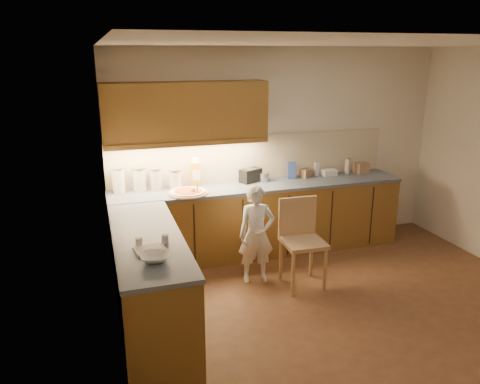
{
  "coord_description": "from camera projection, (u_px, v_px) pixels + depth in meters",
  "views": [
    {
      "loc": [
        -2.34,
        -3.66,
        2.53
      ],
      "look_at": [
        -0.8,
        1.2,
        1.0
      ],
      "focal_mm": 35.0,
      "sensor_mm": 36.0,
      "label": 1
    }
  ],
  "objects": [
    {
      "name": "toaster",
      "position": [
        250.0,
        175.0,
        6.01
      ],
      "size": [
        0.31,
        0.25,
        0.18
      ],
      "rotation": [
        0.0,
        0.0,
        0.42
      ],
      "color": "black",
      "rests_on": "l_counter"
    },
    {
      "name": "steel_pot",
      "position": [
        264.0,
        177.0,
        6.05
      ],
      "size": [
        0.15,
        0.15,
        0.12
      ],
      "color": "#A6A6AB",
      "rests_on": "l_counter"
    },
    {
      "name": "white_bottle",
      "position": [
        316.0,
        169.0,
        6.33
      ],
      "size": [
        0.06,
        0.06,
        0.18
      ],
      "primitive_type": "cube",
      "rotation": [
        0.0,
        0.0,
        0.01
      ],
      "color": "silver",
      "rests_on": "l_counter"
    },
    {
      "name": "canister_b",
      "position": [
        139.0,
        179.0,
        5.61
      ],
      "size": [
        0.17,
        0.17,
        0.29
      ],
      "rotation": [
        0.0,
        0.0,
        0.2
      ],
      "color": "white",
      "rests_on": "l_counter"
    },
    {
      "name": "child",
      "position": [
        256.0,
        234.0,
        5.25
      ],
      "size": [
        0.44,
        0.31,
        1.13
      ],
      "primitive_type": "imported",
      "rotation": [
        0.0,
        0.0,
        -0.11
      ],
      "color": "white",
      "rests_on": "ground"
    },
    {
      "name": "wooden_chair",
      "position": [
        301.0,
        236.0,
        5.2
      ],
      "size": [
        0.46,
        0.46,
        0.98
      ],
      "rotation": [
        0.0,
        0.0,
        -0.04
      ],
      "color": "tan",
      "rests_on": "ground"
    },
    {
      "name": "canister_d",
      "position": [
        175.0,
        179.0,
        5.7
      ],
      "size": [
        0.15,
        0.15,
        0.25
      ],
      "rotation": [
        0.0,
        0.0,
        -0.21
      ],
      "color": "silver",
      "rests_on": "l_counter"
    },
    {
      "name": "mixing_bowl",
      "position": [
        155.0,
        257.0,
        3.75
      ],
      "size": [
        0.27,
        0.27,
        0.06
      ],
      "primitive_type": "imported",
      "rotation": [
        0.0,
        0.0,
        -0.18
      ],
      "color": "white",
      "rests_on": "l_counter"
    },
    {
      "name": "dough_cloth",
      "position": [
        150.0,
        250.0,
        3.95
      ],
      "size": [
        0.28,
        0.24,
        0.02
      ],
      "primitive_type": "cube",
      "rotation": [
        0.0,
        0.0,
        0.17
      ],
      "color": "silver",
      "rests_on": "l_counter"
    },
    {
      "name": "spice_jar_b",
      "position": [
        165.0,
        239.0,
        4.08
      ],
      "size": [
        0.07,
        0.07,
        0.08
      ],
      "primitive_type": "cylinder",
      "rotation": [
        0.0,
        0.0,
        0.13
      ],
      "color": "silver",
      "rests_on": "l_counter"
    },
    {
      "name": "pizza_on_board",
      "position": [
        188.0,
        192.0,
        5.52
      ],
      "size": [
        0.47,
        0.47,
        0.19
      ],
      "rotation": [
        0.0,
        0.0,
        0.14
      ],
      "color": "tan",
      "rests_on": "l_counter"
    },
    {
      "name": "canister_a",
      "position": [
        118.0,
        180.0,
        5.52
      ],
      "size": [
        0.16,
        0.16,
        0.31
      ],
      "rotation": [
        0.0,
        0.0,
        -0.16
      ],
      "color": "white",
      "rests_on": "l_counter"
    },
    {
      "name": "upper_cabinets",
      "position": [
        186.0,
        112.0,
        5.51
      ],
      "size": [
        1.95,
        0.36,
        0.73
      ],
      "color": "brown",
      "rests_on": "ground"
    },
    {
      "name": "card_box_a",
      "position": [
        306.0,
        173.0,
        6.26
      ],
      "size": [
        0.19,
        0.16,
        0.11
      ],
      "primitive_type": "cube",
      "rotation": [
        0.0,
        0.0,
        0.43
      ],
      "color": "#A47D58",
      "rests_on": "l_counter"
    },
    {
      "name": "blue_box",
      "position": [
        292.0,
        170.0,
        6.18
      ],
      "size": [
        0.12,
        0.1,
        0.22
      ],
      "primitive_type": "cube",
      "rotation": [
        0.0,
        0.0,
        -0.24
      ],
      "color": "#324C97",
      "rests_on": "l_counter"
    },
    {
      "name": "spice_jar_a",
      "position": [
        139.0,
        242.0,
        4.01
      ],
      "size": [
        0.06,
        0.06,
        0.08
      ],
      "primitive_type": "cylinder",
      "rotation": [
        0.0,
        0.0,
        0.08
      ],
      "color": "white",
      "rests_on": "l_counter"
    },
    {
      "name": "card_box_b",
      "position": [
        361.0,
        168.0,
        6.48
      ],
      "size": [
        0.2,
        0.17,
        0.14
      ],
      "primitive_type": "cube",
      "rotation": [
        0.0,
        0.0,
        0.16
      ],
      "color": "tan",
      "rests_on": "l_counter"
    },
    {
      "name": "l_counter",
      "position": [
        229.0,
        236.0,
        5.48
      ],
      "size": [
        3.77,
        2.62,
        0.92
      ],
      "color": "brown",
      "rests_on": "ground"
    },
    {
      "name": "canister_c",
      "position": [
        156.0,
        179.0,
        5.65
      ],
      "size": [
        0.15,
        0.15,
        0.27
      ],
      "rotation": [
        0.0,
        0.0,
        -0.11
      ],
      "color": "silver",
      "rests_on": "l_counter"
    },
    {
      "name": "tall_jar",
      "position": [
        348.0,
        166.0,
        6.39
      ],
      "size": [
        0.07,
        0.07,
        0.22
      ],
      "rotation": [
        0.0,
        0.0,
        -0.28
      ],
      "color": "beige",
      "rests_on": "l_counter"
    },
    {
      "name": "flat_pack",
      "position": [
        329.0,
        172.0,
        6.35
      ],
      "size": [
        0.2,
        0.14,
        0.08
      ],
      "primitive_type": "cube",
      "rotation": [
        0.0,
        0.0,
        0.02
      ],
      "color": "white",
      "rests_on": "l_counter"
    },
    {
      "name": "backsplash",
      "position": [
        253.0,
        157.0,
        6.1
      ],
      "size": [
        3.75,
        0.02,
        0.58
      ],
      "primitive_type": "cube",
      "color": "beige",
      "rests_on": "l_counter"
    },
    {
      "name": "room",
      "position": [
        363.0,
        149.0,
        4.26
      ],
      "size": [
        4.54,
        4.5,
        2.62
      ],
      "color": "brown",
      "rests_on": "ground"
    },
    {
      "name": "oil_jug",
      "position": [
        196.0,
        173.0,
        5.8
      ],
      "size": [
        0.14,
        0.11,
        0.36
      ],
      "rotation": [
        0.0,
        0.0,
        -0.25
      ],
      "color": "gold",
      "rests_on": "l_counter"
    }
  ]
}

